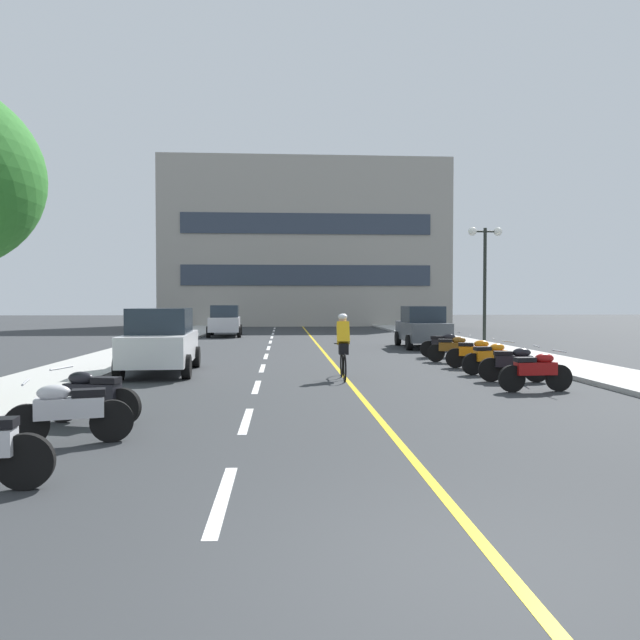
% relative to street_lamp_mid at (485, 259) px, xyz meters
% --- Properties ---
extents(ground_plane, '(140.00, 140.00, 0.00)m').
position_rel_street_lamp_mid_xyz_m(ground_plane, '(-7.19, 0.06, -3.82)').
color(ground_plane, '#2D3033').
extents(curb_left, '(2.40, 72.00, 0.12)m').
position_rel_street_lamp_mid_xyz_m(curb_left, '(-14.39, 3.06, -3.76)').
color(curb_left, '#A8A8A3').
rests_on(curb_left, ground).
extents(curb_right, '(2.40, 72.00, 0.12)m').
position_rel_street_lamp_mid_xyz_m(curb_right, '(0.01, 3.06, -3.76)').
color(curb_right, '#A8A8A3').
rests_on(curb_right, ground).
extents(lane_dash_0, '(0.14, 2.20, 0.01)m').
position_rel_street_lamp_mid_xyz_m(lane_dash_0, '(-9.19, -18.94, -3.82)').
color(lane_dash_0, silver).
rests_on(lane_dash_0, ground).
extents(lane_dash_1, '(0.14, 2.20, 0.01)m').
position_rel_street_lamp_mid_xyz_m(lane_dash_1, '(-9.19, -14.94, -3.82)').
color(lane_dash_1, silver).
rests_on(lane_dash_1, ground).
extents(lane_dash_2, '(0.14, 2.20, 0.01)m').
position_rel_street_lamp_mid_xyz_m(lane_dash_2, '(-9.19, -10.94, -3.82)').
color(lane_dash_2, silver).
rests_on(lane_dash_2, ground).
extents(lane_dash_3, '(0.14, 2.20, 0.01)m').
position_rel_street_lamp_mid_xyz_m(lane_dash_3, '(-9.19, -6.94, -3.82)').
color(lane_dash_3, silver).
rests_on(lane_dash_3, ground).
extents(lane_dash_4, '(0.14, 2.20, 0.01)m').
position_rel_street_lamp_mid_xyz_m(lane_dash_4, '(-9.19, -2.94, -3.82)').
color(lane_dash_4, silver).
rests_on(lane_dash_4, ground).
extents(lane_dash_5, '(0.14, 2.20, 0.01)m').
position_rel_street_lamp_mid_xyz_m(lane_dash_5, '(-9.19, 1.06, -3.82)').
color(lane_dash_5, silver).
rests_on(lane_dash_5, ground).
extents(lane_dash_6, '(0.14, 2.20, 0.01)m').
position_rel_street_lamp_mid_xyz_m(lane_dash_6, '(-9.19, 5.06, -3.82)').
color(lane_dash_6, silver).
rests_on(lane_dash_6, ground).
extents(lane_dash_7, '(0.14, 2.20, 0.01)m').
position_rel_street_lamp_mid_xyz_m(lane_dash_7, '(-9.19, 9.06, -3.82)').
color(lane_dash_7, silver).
rests_on(lane_dash_7, ground).
extents(lane_dash_8, '(0.14, 2.20, 0.01)m').
position_rel_street_lamp_mid_xyz_m(lane_dash_8, '(-9.19, 13.06, -3.82)').
color(lane_dash_8, silver).
rests_on(lane_dash_8, ground).
extents(lane_dash_9, '(0.14, 2.20, 0.01)m').
position_rel_street_lamp_mid_xyz_m(lane_dash_9, '(-9.19, 17.06, -3.82)').
color(lane_dash_9, silver).
rests_on(lane_dash_9, ground).
extents(lane_dash_10, '(0.14, 2.20, 0.01)m').
position_rel_street_lamp_mid_xyz_m(lane_dash_10, '(-9.19, 21.06, -3.82)').
color(lane_dash_10, silver).
rests_on(lane_dash_10, ground).
extents(lane_dash_11, '(0.14, 2.20, 0.01)m').
position_rel_street_lamp_mid_xyz_m(lane_dash_11, '(-9.19, 25.06, -3.82)').
color(lane_dash_11, silver).
rests_on(lane_dash_11, ground).
extents(centre_line_yellow, '(0.12, 66.00, 0.01)m').
position_rel_street_lamp_mid_xyz_m(centre_line_yellow, '(-6.94, 3.06, -3.82)').
color(centre_line_yellow, gold).
rests_on(centre_line_yellow, ground).
extents(office_building, '(24.29, 7.01, 14.03)m').
position_rel_street_lamp_mid_xyz_m(office_building, '(-6.60, 27.50, 3.19)').
color(office_building, '#9E998E').
rests_on(office_building, ground).
extents(street_lamp_mid, '(1.46, 0.36, 5.05)m').
position_rel_street_lamp_mid_xyz_m(street_lamp_mid, '(0.00, 0.00, 0.00)').
color(street_lamp_mid, black).
rests_on(street_lamp_mid, curb_right).
extents(parked_car_near, '(2.11, 4.29, 1.82)m').
position_rel_street_lamp_mid_xyz_m(parked_car_near, '(-11.99, -8.01, -2.91)').
color(parked_car_near, black).
rests_on(parked_car_near, ground).
extents(parked_car_mid, '(2.01, 4.24, 1.82)m').
position_rel_street_lamp_mid_xyz_m(parked_car_mid, '(-2.46, 0.90, -2.91)').
color(parked_car_mid, black).
rests_on(parked_car_mid, ground).
extents(parked_car_far, '(2.08, 4.27, 1.82)m').
position_rel_street_lamp_mid_xyz_m(parked_car_far, '(-11.95, 10.35, -2.91)').
color(parked_car_far, black).
rests_on(parked_car_far, ground).
extents(motorcycle_1, '(1.66, 0.72, 0.92)m').
position_rel_street_lamp_mid_xyz_m(motorcycle_1, '(-11.55, -16.53, -3.35)').
color(motorcycle_1, black).
rests_on(motorcycle_1, ground).
extents(motorcycle_2, '(1.67, 0.70, 0.92)m').
position_rel_street_lamp_mid_xyz_m(motorcycle_2, '(-11.70, -15.05, -3.35)').
color(motorcycle_2, black).
rests_on(motorcycle_2, ground).
extents(motorcycle_3, '(1.70, 0.60, 0.92)m').
position_rel_street_lamp_mid_xyz_m(motorcycle_3, '(-2.98, -12.10, -3.35)').
color(motorcycle_3, black).
rests_on(motorcycle_3, ground).
extents(motorcycle_4, '(1.69, 0.62, 0.92)m').
position_rel_street_lamp_mid_xyz_m(motorcycle_4, '(-2.84, -10.48, -3.35)').
color(motorcycle_4, black).
rests_on(motorcycle_4, ground).
extents(motorcycle_5, '(1.69, 0.62, 0.92)m').
position_rel_street_lamp_mid_xyz_m(motorcycle_5, '(-2.86, -8.89, -3.35)').
color(motorcycle_5, black).
rests_on(motorcycle_5, ground).
extents(motorcycle_6, '(1.66, 0.73, 0.92)m').
position_rel_street_lamp_mid_xyz_m(motorcycle_6, '(-2.83, -7.39, -3.35)').
color(motorcycle_6, black).
rests_on(motorcycle_6, ground).
extents(motorcycle_7, '(1.65, 0.75, 0.92)m').
position_rel_street_lamp_mid_xyz_m(motorcycle_7, '(-2.96, -5.58, -3.35)').
color(motorcycle_7, black).
rests_on(motorcycle_7, ground).
extents(motorcycle_8, '(1.70, 0.60, 0.92)m').
position_rel_street_lamp_mid_xyz_m(motorcycle_8, '(-2.77, -3.77, -3.35)').
color(motorcycle_8, black).
rests_on(motorcycle_8, ground).
extents(cyclist_rider, '(0.42, 1.77, 1.71)m').
position_rel_street_lamp_mid_xyz_m(cyclist_rider, '(-7.02, -9.58, -2.93)').
color(cyclist_rider, black).
rests_on(cyclist_rider, ground).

